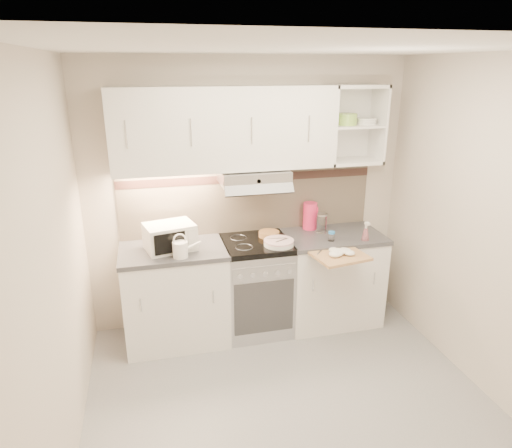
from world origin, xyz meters
name	(u,v)px	position (x,y,z in m)	size (l,w,h in m)	color
ground	(291,404)	(0.00, 0.00, 0.00)	(3.00, 3.00, 0.00)	gray
room_shell	(281,182)	(0.00, 0.37, 1.63)	(3.04, 2.84, 2.52)	beige
base_cabinet_left	(176,297)	(-0.75, 1.10, 0.43)	(0.90, 0.60, 0.86)	white
worktop_left	(173,251)	(-0.75, 1.10, 0.88)	(0.92, 0.62, 0.04)	#47474C
base_cabinet_right	(331,279)	(0.75, 1.10, 0.43)	(0.90, 0.60, 0.86)	white
worktop_right	(333,236)	(0.75, 1.10, 0.88)	(0.92, 0.62, 0.04)	#47474C
electric_range	(256,286)	(0.00, 1.10, 0.45)	(0.60, 0.60, 0.90)	#B7B7BC
microwave	(170,237)	(-0.77, 1.09, 1.01)	(0.46, 0.39, 0.23)	silver
watering_can	(181,249)	(-0.69, 0.89, 0.97)	(0.25, 0.13, 0.21)	white
plate_stack	(279,243)	(0.17, 0.96, 0.93)	(0.27, 0.27, 0.06)	white
bread_loaf	(269,234)	(0.14, 1.19, 0.92)	(0.19, 0.19, 0.05)	#AE5E3D
pink_pitcher	(310,216)	(0.59, 1.30, 1.03)	(0.14, 0.13, 0.26)	#EF285B
glass_jar	(322,223)	(0.66, 1.17, 1.00)	(0.10, 0.10, 0.19)	white
spice_jar	(331,236)	(0.67, 0.95, 0.94)	(0.06, 0.06, 0.09)	white
spray_bottle	(366,233)	(0.97, 0.89, 0.97)	(0.07, 0.07, 0.19)	pink
cutting_board	(339,255)	(0.62, 0.68, 0.87)	(0.43, 0.39, 0.02)	tan
dish_towel	(339,250)	(0.63, 0.69, 0.92)	(0.23, 0.20, 0.06)	silver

